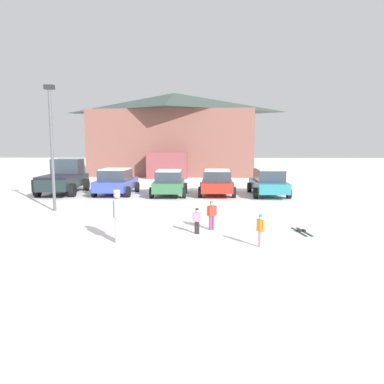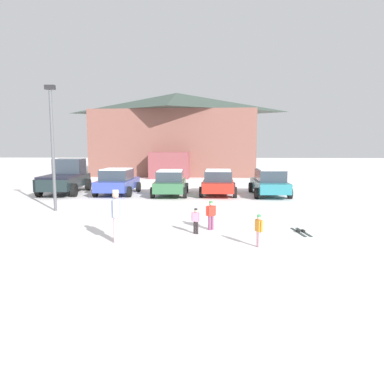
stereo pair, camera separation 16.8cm
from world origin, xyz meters
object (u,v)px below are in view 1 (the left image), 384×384
Objects in this scene: parked_blue_hatchback at (116,181)px; parked_red_sedan at (217,182)px; parked_teal_hatchback at (268,182)px; pair_of_skis at (302,231)px; pickup_truck at (64,178)px; parked_green_coupe at (169,183)px; skier_child_in_pink_snowsuit at (197,220)px; lamp_post at (52,141)px; ski_lodge at (174,133)px; skier_child_in_red_jacket at (212,214)px; skier_adult_in_blue_parka at (117,213)px; skier_child_in_orange_jacket at (261,229)px.

parked_blue_hatchback is 0.98× the size of parked_red_sedan.
parked_teal_hatchback reaches higher than pair_of_skis.
parked_green_coupe is at bearing -7.58° from pickup_truck.
skier_child_in_pink_snowsuit is 8.43m from lamp_post.
ski_lodge is 2.94× the size of lamp_post.
parked_red_sedan is 0.93× the size of parked_teal_hatchback.
lamp_post is at bearing -99.31° from ski_lodge.
parked_blue_hatchback reaches higher than skier_child_in_red_jacket.
skier_adult_in_blue_parka is (-2.48, -1.23, 0.44)m from skier_child_in_pink_snowsuit.
parked_green_coupe is 11.00m from pair_of_skis.
parked_teal_hatchback is 4.45× the size of skier_child_in_red_jacket.
ski_lodge is 29.46m from skier_child_in_orange_jacket.
pair_of_skis is (-0.42, -9.66, -0.80)m from parked_teal_hatchback.
skier_child_in_orange_jacket is 0.94× the size of skier_child_in_red_jacket.
skier_child_in_pink_snowsuit is 2.80m from skier_adult_in_blue_parka.
skier_child_in_orange_jacket reaches higher than pair_of_skis.
pickup_truck reaches higher than parked_red_sedan.
pickup_truck is 5.97× the size of skier_child_in_pink_snowsuit.
skier_adult_in_blue_parka is 6.44m from pair_of_skis.
skier_child_in_red_jacket is at bearing 31.82° from skier_adult_in_blue_parka.
ski_lodge is 3.17× the size of pickup_truck.
skier_child_in_red_jacket is 3.54m from skier_adult_in_blue_parka.
parked_blue_hatchback is at bearing 121.04° from skier_child_in_red_jacket.
parked_teal_hatchback is (3.10, -0.17, 0.03)m from parked_red_sedan.
skier_child_in_red_jacket is at bearing -47.65° from pickup_truck.
skier_child_in_pink_snowsuit is 3.75m from pair_of_skis.
ski_lodge is at bearing 112.47° from parked_teal_hatchback.
parked_blue_hatchback reaches higher than skier_child_in_orange_jacket.
lamp_post is at bearing 127.68° from skier_adult_in_blue_parka.
parked_teal_hatchback is at bearing 69.08° from skier_child_in_red_jacket.
pickup_truck is at bearing 128.98° from skier_child_in_pink_snowsuit.
parked_teal_hatchback reaches higher than parked_red_sedan.
pair_of_skis is at bearing -92.51° from parked_teal_hatchback.
parked_blue_hatchback is at bearing 103.55° from skier_adult_in_blue_parka.
skier_child_in_red_jacket is 0.83m from skier_child_in_pink_snowsuit.
skier_child_in_orange_jacket is (4.92, -28.80, -3.70)m from ski_lodge.
parked_blue_hatchback reaches higher than parked_green_coupe.
pair_of_skis is (2.67, -9.84, -0.77)m from parked_red_sedan.
parked_red_sedan is 4.37× the size of skier_child_in_orange_jacket.
parked_teal_hatchback is at bearing 27.97° from lamp_post.
skier_child_in_red_jacket is (5.75, -9.55, -0.23)m from parked_blue_hatchback.
ski_lodge is 3.99× the size of parked_blue_hatchback.
lamp_post reaches higher than parked_green_coupe.
lamp_post is (-10.85, -5.76, 2.39)m from parked_teal_hatchback.
skier_child_in_red_jacket is 1.17× the size of skier_child_in_pink_snowsuit.
parked_green_coupe is at bearing -6.01° from parked_blue_hatchback.
parked_green_coupe is 0.77× the size of pickup_truck.
skier_child_in_orange_jacket is at bearing -57.58° from skier_child_in_red_jacket.
skier_child_in_red_jacket is 0.18× the size of lamp_post.
skier_child_in_pink_snowsuit is (2.97, -27.19, -3.76)m from ski_lodge.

